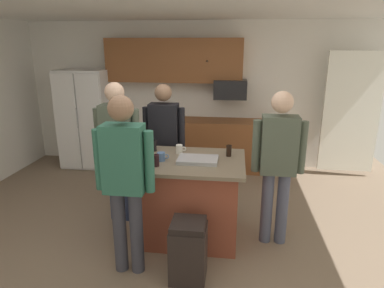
{
  "coord_description": "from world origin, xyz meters",
  "views": [
    {
      "loc": [
        0.7,
        -3.38,
        2.2
      ],
      "look_at": [
        0.2,
        0.45,
        1.05
      ],
      "focal_mm": 31.5,
      "sensor_mm": 36.0,
      "label": 1
    }
  ],
  "objects_px": {
    "mug_blue_stoneware": "(180,149)",
    "serving_tray": "(198,160)",
    "trash_bin": "(188,251)",
    "person_guest_left": "(164,138)",
    "tumbler_amber": "(156,160)",
    "refrigerator": "(87,119)",
    "glass_pilsner": "(229,151)",
    "person_guest_by_door": "(118,143)",
    "kitchen_island": "(189,198)",
    "person_host_foreground": "(278,159)",
    "microwave_over_range": "(230,89)",
    "glass_stout_tall": "(154,145)",
    "mug_ceramic_white": "(161,157)",
    "person_guest_right": "(125,175)"
  },
  "relations": [
    {
      "from": "serving_tray",
      "to": "tumbler_amber",
      "type": "bearing_deg",
      "value": -154.36
    },
    {
      "from": "refrigerator",
      "to": "microwave_over_range",
      "type": "distance_m",
      "value": 2.66
    },
    {
      "from": "person_guest_by_door",
      "to": "person_host_foreground",
      "type": "bearing_deg",
      "value": 8.69
    },
    {
      "from": "tumbler_amber",
      "to": "glass_pilsner",
      "type": "bearing_deg",
      "value": 29.98
    },
    {
      "from": "person_host_foreground",
      "to": "mug_ceramic_white",
      "type": "height_order",
      "value": "person_host_foreground"
    },
    {
      "from": "tumbler_amber",
      "to": "mug_blue_stoneware",
      "type": "xyz_separation_m",
      "value": [
        0.18,
        0.46,
        -0.01
      ]
    },
    {
      "from": "person_guest_left",
      "to": "mug_blue_stoneware",
      "type": "distance_m",
      "value": 0.61
    },
    {
      "from": "trash_bin",
      "to": "person_guest_left",
      "type": "bearing_deg",
      "value": 109.66
    },
    {
      "from": "microwave_over_range",
      "to": "glass_pilsner",
      "type": "height_order",
      "value": "microwave_over_range"
    },
    {
      "from": "microwave_over_range",
      "to": "kitchen_island",
      "type": "distance_m",
      "value": 2.57
    },
    {
      "from": "person_guest_by_door",
      "to": "glass_stout_tall",
      "type": "distance_m",
      "value": 0.45
    },
    {
      "from": "glass_stout_tall",
      "to": "mug_blue_stoneware",
      "type": "distance_m",
      "value": 0.33
    },
    {
      "from": "mug_ceramic_white",
      "to": "person_guest_right",
      "type": "bearing_deg",
      "value": -107.95
    },
    {
      "from": "kitchen_island",
      "to": "person_guest_right",
      "type": "relative_size",
      "value": 0.71
    },
    {
      "from": "person_guest_by_door",
      "to": "serving_tray",
      "type": "height_order",
      "value": "person_guest_by_door"
    },
    {
      "from": "tumbler_amber",
      "to": "trash_bin",
      "type": "height_order",
      "value": "tumbler_amber"
    },
    {
      "from": "person_guest_by_door",
      "to": "glass_stout_tall",
      "type": "bearing_deg",
      "value": 15.11
    },
    {
      "from": "glass_stout_tall",
      "to": "glass_pilsner",
      "type": "xyz_separation_m",
      "value": [
        0.91,
        -0.08,
        -0.0
      ]
    },
    {
      "from": "person_guest_left",
      "to": "mug_ceramic_white",
      "type": "height_order",
      "value": "person_guest_left"
    },
    {
      "from": "mug_blue_stoneware",
      "to": "serving_tray",
      "type": "bearing_deg",
      "value": -46.43
    },
    {
      "from": "person_guest_right",
      "to": "serving_tray",
      "type": "height_order",
      "value": "person_guest_right"
    },
    {
      "from": "kitchen_island",
      "to": "person_guest_right",
      "type": "xyz_separation_m",
      "value": [
        -0.5,
        -0.71,
        0.55
      ]
    },
    {
      "from": "refrigerator",
      "to": "mug_ceramic_white",
      "type": "relative_size",
      "value": 13.2
    },
    {
      "from": "person_guest_by_door",
      "to": "tumbler_amber",
      "type": "relative_size",
      "value": 13.87
    },
    {
      "from": "kitchen_island",
      "to": "person_host_foreground",
      "type": "relative_size",
      "value": 0.72
    },
    {
      "from": "kitchen_island",
      "to": "trash_bin",
      "type": "height_order",
      "value": "kitchen_island"
    },
    {
      "from": "person_guest_left",
      "to": "microwave_over_range",
      "type": "bearing_deg",
      "value": 122.24
    },
    {
      "from": "glass_stout_tall",
      "to": "trash_bin",
      "type": "height_order",
      "value": "glass_stout_tall"
    },
    {
      "from": "refrigerator",
      "to": "tumbler_amber",
      "type": "xyz_separation_m",
      "value": [
        1.88,
        -2.48,
        0.13
      ]
    },
    {
      "from": "glass_stout_tall",
      "to": "tumbler_amber",
      "type": "bearing_deg",
      "value": -73.93
    },
    {
      "from": "mug_ceramic_white",
      "to": "person_guest_left",
      "type": "bearing_deg",
      "value": 99.77
    },
    {
      "from": "kitchen_island",
      "to": "mug_ceramic_white",
      "type": "bearing_deg",
      "value": -165.71
    },
    {
      "from": "refrigerator",
      "to": "glass_stout_tall",
      "type": "height_order",
      "value": "refrigerator"
    },
    {
      "from": "person_guest_by_door",
      "to": "glass_pilsner",
      "type": "relative_size",
      "value": 13.54
    },
    {
      "from": "kitchen_island",
      "to": "person_guest_by_door",
      "type": "distance_m",
      "value": 1.11
    },
    {
      "from": "microwave_over_range",
      "to": "person_guest_right",
      "type": "height_order",
      "value": "person_guest_right"
    },
    {
      "from": "person_guest_right",
      "to": "glass_stout_tall",
      "type": "bearing_deg",
      "value": 32.93
    },
    {
      "from": "person_guest_right",
      "to": "person_host_foreground",
      "type": "relative_size",
      "value": 1.02
    },
    {
      "from": "microwave_over_range",
      "to": "person_host_foreground",
      "type": "height_order",
      "value": "person_host_foreground"
    },
    {
      "from": "person_guest_left",
      "to": "glass_pilsner",
      "type": "distance_m",
      "value": 1.04
    },
    {
      "from": "microwave_over_range",
      "to": "serving_tray",
      "type": "height_order",
      "value": "microwave_over_range"
    },
    {
      "from": "glass_pilsner",
      "to": "person_host_foreground",
      "type": "bearing_deg",
      "value": -19.07
    },
    {
      "from": "person_host_foreground",
      "to": "glass_pilsner",
      "type": "xyz_separation_m",
      "value": [
        -0.53,
        0.18,
        0.01
      ]
    },
    {
      "from": "kitchen_island",
      "to": "person_guest_right",
      "type": "height_order",
      "value": "person_guest_right"
    },
    {
      "from": "person_guest_right",
      "to": "trash_bin",
      "type": "bearing_deg",
      "value": -59.42
    },
    {
      "from": "person_guest_by_door",
      "to": "glass_stout_tall",
      "type": "xyz_separation_m",
      "value": [
        0.45,
        -0.02,
        -0.01
      ]
    },
    {
      "from": "glass_stout_tall",
      "to": "serving_tray",
      "type": "distance_m",
      "value": 0.66
    },
    {
      "from": "tumbler_amber",
      "to": "glass_pilsner",
      "type": "distance_m",
      "value": 0.87
    },
    {
      "from": "person_guest_left",
      "to": "kitchen_island",
      "type": "bearing_deg",
      "value": 0.0
    },
    {
      "from": "person_host_foreground",
      "to": "serving_tray",
      "type": "relative_size",
      "value": 3.95
    }
  ]
}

